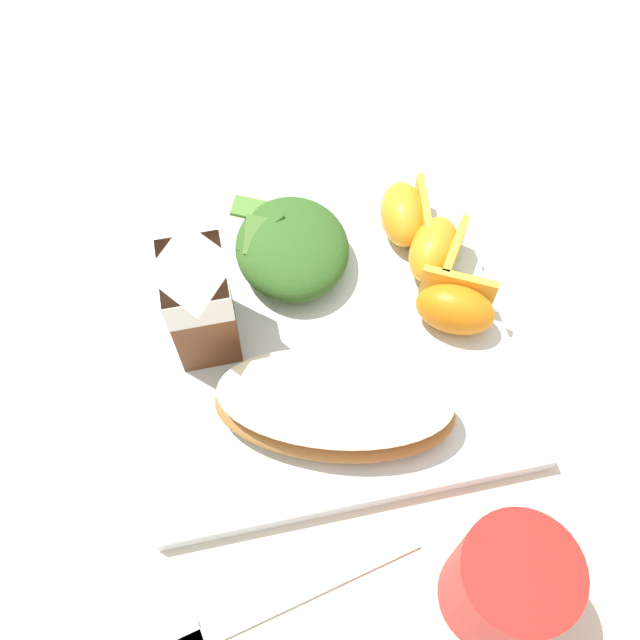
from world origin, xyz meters
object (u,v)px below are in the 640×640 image
Objects in this scene: orange_wedge_rear at (405,214)px; white_plate at (320,332)px; metal_fork at (265,610)px; drinking_red_cup at (506,584)px; green_salad_pile at (292,247)px; orange_wedge_middle at (436,250)px; cheesy_pizza_bread at (335,405)px; milk_carton at (198,293)px; orange_wedge_front at (455,307)px.

white_plate is at bearing 131.87° from orange_wedge_rear.
metal_fork is at bearing 148.65° from orange_wedge_rear.
drinking_red_cup reaches higher than white_plate.
orange_wedge_middle is (-0.03, -0.11, -0.00)m from green_salad_pile.
cheesy_pizza_bread is at bearing -31.50° from metal_fork.
metal_fork is at bearing 158.16° from white_plate.
cheesy_pizza_bread is 2.66× the size of orange_wedge_middle.
green_salad_pile is at bearing 16.04° from drinking_red_cup.
milk_carton is at bearing 111.59° from orange_wedge_rear.
orange_wedge_front is 0.82× the size of drinking_red_cup.
orange_wedge_rear is at bearing -68.41° from milk_carton.
orange_wedge_middle reaches higher than white_plate.
milk_carton reaches higher than green_salad_pile.
drinking_red_cup is (-0.28, -0.08, 0.01)m from green_salad_pile.
metal_fork is (-0.27, 0.16, -0.03)m from orange_wedge_rear.
orange_wedge_middle is at bearing -0.72° from orange_wedge_front.
white_plate is at bearing -21.84° from metal_fork.
orange_wedge_rear is (0.01, -0.10, -0.00)m from green_salad_pile.
cheesy_pizza_bread reaches higher than white_plate.
milk_carton is at bearing 83.04° from white_plate.
green_salad_pile is 1.50× the size of orange_wedge_middle.
green_salad_pile is 0.96× the size of milk_carton.
orange_wedge_middle is 0.29m from metal_fork.
orange_wedge_front is at bearing -98.05° from milk_carton.
milk_carton is 1.29× the size of drinking_red_cup.
white_plate is 1.51× the size of cheesy_pizza_bread.
white_plate is 0.11m from orange_wedge_middle.
white_plate is 0.12m from orange_wedge_rear.
orange_wedge_middle is 1.07× the size of orange_wedge_rear.
orange_wedge_front is 0.25m from metal_fork.
orange_wedge_front is (-0.02, -0.10, 0.03)m from white_plate.
milk_carton is 1.69× the size of orange_wedge_rear.
cheesy_pizza_bread is at bearing -178.13° from green_salad_pile.
green_salad_pile is 0.56× the size of metal_fork.
orange_wedge_rear is (0.07, -0.17, -0.04)m from milk_carton.
orange_wedge_rear reaches higher than white_plate.
orange_wedge_middle is 0.37× the size of metal_fork.
orange_wedge_middle is 0.82× the size of drinking_red_cup.
orange_wedge_rear is 0.32m from metal_fork.
orange_wedge_rear is at bearing -31.35° from metal_fork.
drinking_red_cup reaches higher than orange_wedge_middle.
milk_carton reaches higher than orange_wedge_middle.
orange_wedge_middle is at bearing -160.48° from orange_wedge_rear.
green_salad_pile is 1.62× the size of orange_wedge_rear.
orange_wedge_middle is (0.03, -0.19, -0.04)m from milk_carton.
green_salad_pile reaches higher than metal_fork.
cheesy_pizza_bread is (-0.07, 0.01, 0.03)m from white_plate.
orange_wedge_rear is at bearing -48.13° from white_plate.
orange_wedge_front is 0.05m from orange_wedge_middle.
orange_wedge_front reaches higher than cheesy_pizza_bread.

